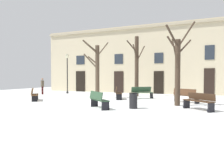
{
  "coord_description": "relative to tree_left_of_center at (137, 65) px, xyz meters",
  "views": [
    {
      "loc": [
        6.33,
        -13.31,
        1.69
      ],
      "look_at": [
        0.0,
        1.71,
        1.17
      ],
      "focal_mm": 34.16,
      "sensor_mm": 36.0,
      "label": 1
    }
  ],
  "objects": [
    {
      "name": "ground_plane",
      "position": [
        -0.99,
        -5.0,
        -2.8
      ],
      "size": [
        36.01,
        36.01,
        0.0
      ],
      "primitive_type": "plane",
      "color": "white"
    },
    {
      "name": "building_facade",
      "position": [
        -0.99,
        3.73,
        0.85
      ],
      "size": [
        22.5,
        0.6,
        7.19
      ],
      "color": "beige",
      "rests_on": "ground"
    },
    {
      "name": "tree_left_of_center",
      "position": [
        0.0,
        0.0,
        0.0
      ],
      "size": [
        1.5,
        2.29,
        5.49
      ],
      "color": "#423326",
      "rests_on": "ground"
    },
    {
      "name": "tree_center",
      "position": [
        -2.6,
        -2.7,
        -0.43
      ],
      "size": [
        2.16,
        1.58,
        4.59
      ],
      "color": "#4C3D2D",
      "rests_on": "ground"
    },
    {
      "name": "tree_near_facade",
      "position": [
        4.02,
        -5.2,
        -0.54
      ],
      "size": [
        1.65,
        2.2,
        4.82
      ],
      "color": "#423326",
      "rests_on": "ground"
    },
    {
      "name": "streetlamp",
      "position": [
        -7.59,
        0.37,
        -0.3
      ],
      "size": [
        0.3,
        0.3,
        4.11
      ],
      "color": "black",
      "rests_on": "ground"
    },
    {
      "name": "litter_bin",
      "position": [
        1.95,
        -7.28,
        -2.37
      ],
      "size": [
        0.47,
        0.47,
        0.85
      ],
      "color": "black",
      "rests_on": "ground"
    },
    {
      "name": "bench_by_litter_bin",
      "position": [
        1.01,
        -1.87,
        -2.32
      ],
      "size": [
        1.62,
        1.5,
        0.94
      ],
      "rotation": [
        0.0,
        0.0,
        0.71
      ],
      "color": "#2D4C33",
      "rests_on": "ground"
    },
    {
      "name": "bench_facing_shops",
      "position": [
        -5.85,
        -6.31,
        -2.34
      ],
      "size": [
        1.42,
        1.58,
        0.91
      ],
      "rotation": [
        0.0,
        0.0,
        2.27
      ],
      "color": "brown",
      "rests_on": "ground"
    },
    {
      "name": "bench_far_corner",
      "position": [
        4.38,
        -3.38,
        -2.32
      ],
      "size": [
        1.7,
        1.32,
        0.93
      ],
      "rotation": [
        0.0,
        0.0,
        2.57
      ],
      "color": "#51331E",
      "rests_on": "ground"
    },
    {
      "name": "bench_back_to_back_right",
      "position": [
        -0.62,
        -2.96,
        -2.31
      ],
      "size": [
        1.12,
        1.81,
        0.97
      ],
      "rotation": [
        0.0,
        0.0,
        1.96
      ],
      "color": "#3D2819",
      "rests_on": "ground"
    },
    {
      "name": "bench_near_lamp",
      "position": [
        5.23,
        -6.51,
        -2.34
      ],
      "size": [
        1.59,
        1.49,
        0.88
      ],
      "rotation": [
        0.0,
        0.0,
        5.56
      ],
      "color": "#3D2819",
      "rests_on": "ground"
    },
    {
      "name": "bench_back_to_back_left",
      "position": [
        0.21,
        -8.0,
        -2.33
      ],
      "size": [
        1.57,
        1.45,
        0.93
      ],
      "rotation": [
        0.0,
        0.0,
        2.43
      ],
      "color": "#2D4C33",
      "rests_on": "ground"
    },
    {
      "name": "person_by_shop_door",
      "position": [
        -9.18,
        -1.59,
        -1.91
      ],
      "size": [
        0.44,
        0.4,
        1.63
      ],
      "rotation": [
        0.0,
        0.0,
        2.54
      ],
      "color": "#350F0F",
      "rests_on": "ground"
    }
  ]
}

